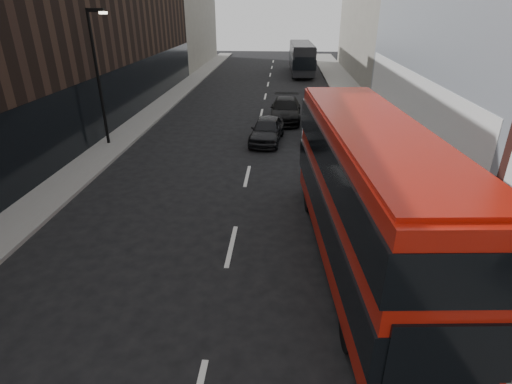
% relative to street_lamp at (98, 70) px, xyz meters
% --- Properties ---
extents(sidewalk_right, '(3.00, 80.00, 0.15)m').
position_rel_street_lamp_xyz_m(sidewalk_right, '(15.72, 7.00, -4.11)').
color(sidewalk_right, slate).
rests_on(sidewalk_right, ground).
extents(sidewalk_left, '(2.00, 80.00, 0.15)m').
position_rel_street_lamp_xyz_m(sidewalk_left, '(0.22, 7.00, -4.11)').
color(sidewalk_left, slate).
rests_on(sidewalk_left, ground).
extents(building_left_mid, '(5.00, 24.00, 14.00)m').
position_rel_street_lamp_xyz_m(building_left_mid, '(-3.28, 12.00, 2.82)').
color(building_left_mid, black).
rests_on(building_left_mid, ground).
extents(building_left_far, '(5.00, 20.00, 13.00)m').
position_rel_street_lamp_xyz_m(building_left_far, '(-3.28, 34.00, 2.32)').
color(building_left_far, slate).
rests_on(building_left_far, ground).
extents(street_lamp, '(1.06, 0.22, 7.00)m').
position_rel_street_lamp_xyz_m(street_lamp, '(0.00, 0.00, 0.00)').
color(street_lamp, black).
rests_on(street_lamp, sidewalk_left).
extents(red_bus, '(3.44, 11.09, 4.42)m').
position_rel_street_lamp_xyz_m(red_bus, '(12.29, -10.60, -1.73)').
color(red_bus, '#B0170A').
rests_on(red_bus, ground).
extents(grey_bus, '(2.76, 10.55, 3.39)m').
position_rel_street_lamp_xyz_m(grey_bus, '(11.74, 26.92, -2.37)').
color(grey_bus, black).
rests_on(grey_bus, ground).
extents(car_a, '(2.14, 4.37, 1.44)m').
position_rel_street_lamp_xyz_m(car_a, '(8.91, 1.30, -3.46)').
color(car_a, black).
rests_on(car_a, ground).
extents(car_b, '(1.97, 4.47, 1.43)m').
position_rel_street_lamp_xyz_m(car_b, '(11.86, 2.46, -3.47)').
color(car_b, '#979AA0').
rests_on(car_b, ground).
extents(car_c, '(2.20, 5.13, 1.47)m').
position_rel_street_lamp_xyz_m(car_c, '(9.98, 6.18, -3.44)').
color(car_c, black).
rests_on(car_c, ground).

